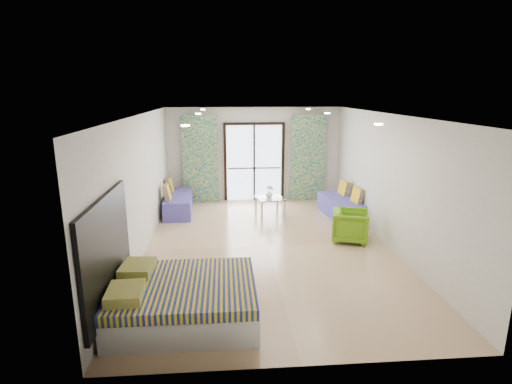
{
  "coord_description": "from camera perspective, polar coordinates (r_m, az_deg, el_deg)",
  "views": [
    {
      "loc": [
        -0.86,
        -7.73,
        3.14
      ],
      "look_at": [
        -0.23,
        0.09,
        1.15
      ],
      "focal_mm": 28.0,
      "sensor_mm": 36.0,
      "label": 1
    }
  ],
  "objects": [
    {
      "name": "floor",
      "position": [
        8.39,
        1.66,
        -7.76
      ],
      "size": [
        5.0,
        7.5,
        0.01
      ],
      "primitive_type": null,
      "color": "tan",
      "rests_on": "ground"
    },
    {
      "name": "ceiling",
      "position": [
        7.79,
        1.81,
        10.98
      ],
      "size": [
        5.0,
        7.5,
        0.01
      ],
      "primitive_type": null,
      "color": "silver",
      "rests_on": "ground"
    },
    {
      "name": "wall_back",
      "position": [
        11.66,
        -0.28,
        5.39
      ],
      "size": [
        5.0,
        0.01,
        2.7
      ],
      "primitive_type": null,
      "color": "silver",
      "rests_on": "ground"
    },
    {
      "name": "wall_front",
      "position": [
        4.45,
        7.05,
        -9.61
      ],
      "size": [
        5.0,
        0.01,
        2.7
      ],
      "primitive_type": null,
      "color": "silver",
      "rests_on": "ground"
    },
    {
      "name": "wall_left",
      "position": [
        8.11,
        -16.12,
        0.9
      ],
      "size": [
        0.01,
        7.5,
        2.7
      ],
      "primitive_type": null,
      "color": "silver",
      "rests_on": "ground"
    },
    {
      "name": "wall_right",
      "position": [
        8.62,
        18.49,
        1.49
      ],
      "size": [
        0.01,
        7.5,
        2.7
      ],
      "primitive_type": null,
      "color": "silver",
      "rests_on": "ground"
    },
    {
      "name": "balcony_door",
      "position": [
        11.64,
        -0.27,
        4.92
      ],
      "size": [
        1.76,
        0.08,
        2.28
      ],
      "color": "black",
      "rests_on": "floor"
    },
    {
      "name": "balcony_rail",
      "position": [
        11.7,
        -0.27,
        3.44
      ],
      "size": [
        1.52,
        0.03,
        0.04
      ],
      "primitive_type": "cube",
      "color": "#595451",
      "rests_on": "balcony_door"
    },
    {
      "name": "curtain_left",
      "position": [
        11.48,
        -7.97,
        4.61
      ],
      "size": [
        1.0,
        0.1,
        2.5
      ],
      "primitive_type": "cube",
      "color": "beige",
      "rests_on": "floor"
    },
    {
      "name": "curtain_right",
      "position": [
        11.71,
        7.4,
        4.82
      ],
      "size": [
        1.0,
        0.1,
        2.5
      ],
      "primitive_type": "cube",
      "color": "beige",
      "rests_on": "floor"
    },
    {
      "name": "downlight_a",
      "position": [
        5.78,
        -10.06,
        9.34
      ],
      "size": [
        0.12,
        0.12,
        0.02
      ],
      "primitive_type": "cylinder",
      "color": "#FFE0B2",
      "rests_on": "ceiling"
    },
    {
      "name": "downlight_b",
      "position": [
        6.18,
        17.11,
        9.24
      ],
      "size": [
        0.12,
        0.12,
        0.02
      ],
      "primitive_type": "cylinder",
      "color": "#FFE0B2",
      "rests_on": "ceiling"
    },
    {
      "name": "downlight_c",
      "position": [
        8.76,
        -8.25,
        11.0
      ],
      "size": [
        0.12,
        0.12,
        0.02
      ],
      "primitive_type": "cylinder",
      "color": "#FFE0B2",
      "rests_on": "ceiling"
    },
    {
      "name": "downlight_d",
      "position": [
        9.03,
        10.12,
        11.02
      ],
      "size": [
        0.12,
        0.12,
        0.02
      ],
      "primitive_type": "cylinder",
      "color": "#FFE0B2",
      "rests_on": "ceiling"
    },
    {
      "name": "downlight_e",
      "position": [
        10.76,
        -7.59,
        11.6
      ],
      "size": [
        0.12,
        0.12,
        0.02
      ],
      "primitive_type": "cylinder",
      "color": "#FFE0B2",
      "rests_on": "ceiling"
    },
    {
      "name": "downlight_f",
      "position": [
        10.98,
        7.47,
        11.65
      ],
      "size": [
        0.12,
        0.12,
        0.02
      ],
      "primitive_type": "cylinder",
      "color": "#FFE0B2",
      "rests_on": "ceiling"
    },
    {
      "name": "headboard",
      "position": [
        5.78,
        -20.51,
        -7.93
      ],
      "size": [
        0.06,
        2.1,
        1.5
      ],
      "primitive_type": "cube",
      "color": "black",
      "rests_on": "floor"
    },
    {
      "name": "switch_plate",
      "position": [
        6.92,
        -17.84,
        -4.07
      ],
      "size": [
        0.02,
        0.1,
        0.1
      ],
      "primitive_type": "cube",
      "color": "silver",
      "rests_on": "wall_left"
    },
    {
      "name": "bed",
      "position": [
        5.92,
        -10.33,
        -14.87
      ],
      "size": [
        1.99,
        1.62,
        0.69
      ],
      "color": "silver",
      "rests_on": "floor"
    },
    {
      "name": "daybed_left",
      "position": [
        10.77,
        -11.1,
        -1.51
      ],
      "size": [
        0.77,
        1.79,
        0.87
      ],
      "rotation": [
        0.0,
        0.0,
        0.05
      ],
      "color": "#4C45A6",
      "rests_on": "floor"
    },
    {
      "name": "daybed_right",
      "position": [
        10.48,
        12.12,
        -2.04
      ],
      "size": [
        0.87,
        1.78,
        0.85
      ],
      "rotation": [
        0.0,
        0.0,
        0.12
      ],
      "color": "#4C45A6",
      "rests_on": "floor"
    },
    {
      "name": "coffee_table",
      "position": [
        10.38,
        1.99,
        -1.08
      ],
      "size": [
        0.79,
        0.79,
        0.79
      ],
      "rotation": [
        0.0,
        0.0,
        0.17
      ],
      "color": "silver",
      "rests_on": "floor"
    },
    {
      "name": "vase",
      "position": [
        10.33,
        1.88,
        -0.3
      ],
      "size": [
        0.25,
        0.26,
        0.19
      ],
      "primitive_type": "imported",
      "rotation": [
        0.0,
        0.0,
        0.37
      ],
      "color": "white",
      "rests_on": "coffee_table"
    },
    {
      "name": "armchair",
      "position": [
        8.8,
        13.34,
        -4.5
      ],
      "size": [
        0.86,
        0.89,
        0.75
      ],
      "primitive_type": "imported",
      "rotation": [
        0.0,
        0.0,
        1.27
      ],
      "color": "#60A014",
      "rests_on": "floor"
    }
  ]
}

